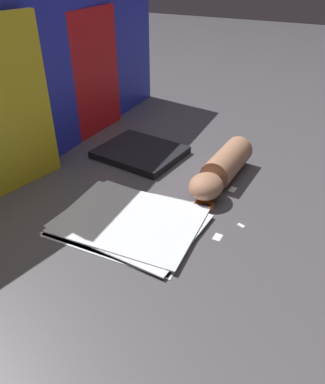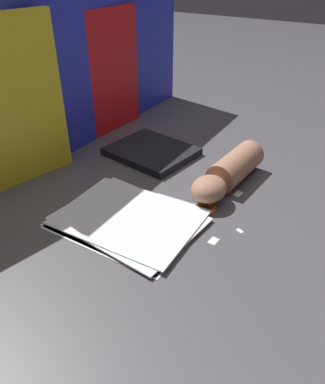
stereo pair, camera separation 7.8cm
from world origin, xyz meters
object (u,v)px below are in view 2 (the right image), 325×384
at_px(paper_stack, 127,219).
at_px(book_closed, 152,151).
at_px(scissors, 195,204).
at_px(hand_forearm, 229,172).

xyz_separation_m(paper_stack, book_closed, (0.30, 0.15, 0.00)).
bearing_deg(scissors, paper_stack, 145.05).
bearing_deg(scissors, hand_forearm, -10.01).
bearing_deg(book_closed, hand_forearm, -97.37).
distance_m(scissors, hand_forearm, 0.14).
height_order(paper_stack, hand_forearm, hand_forearm).
bearing_deg(hand_forearm, paper_stack, 156.00).
xyz_separation_m(book_closed, scissors, (-0.16, -0.24, -0.01)).
height_order(book_closed, scissors, book_closed).
height_order(book_closed, hand_forearm, hand_forearm).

